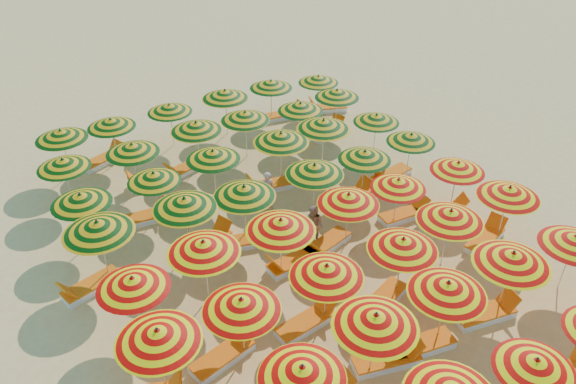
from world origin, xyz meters
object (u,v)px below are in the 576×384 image
object	(u,v)px
umbrella_43	(111,123)
umbrella_21	(349,199)
lounger_12	(383,300)
lounger_13	(485,239)
lounger_11	(307,322)
beachgoer_a	(267,191)
umbrella_23	(458,167)
lounger_16	(404,214)
umbrella_39	(245,116)
lounger_26	(186,169)
lounger_15	(326,244)
lounger_30	(327,108)
umbrella_24	(98,227)
umbrella_30	(81,199)
lounger_21	(349,196)
umbrella_42	(61,135)
lounger_17	(441,210)
umbrella_37	(132,149)
umbrella_25	(185,203)
umbrella_12	(158,336)
lounger_7	(421,345)
umbrella_15	(403,244)
lounger_28	(104,160)
umbrella_29	(411,138)
umbrella_34	(323,124)
umbrella_44	(169,108)
umbrella_7	(302,372)
lounger_14	(293,262)
umbrella_22	(398,184)
umbrella_40	(301,107)
lounger_20	(232,243)
lounger_24	(270,185)
lounger_27	(328,132)
umbrella_26	(244,191)
umbrella_41	(337,94)
umbrella_36	(63,163)
umbrella_45	(225,94)
umbrella_16	(450,215)
umbrella_27	(315,169)
umbrella_8	(376,320)
umbrella_11	(575,241)
umbrella_47	(318,79)
lounger_18	(90,286)
umbrella_19	(204,247)
umbrella_10	(512,258)
umbrella_18	(133,283)
lounger_22	(391,175)
umbrella_35	(376,118)
umbrella_9	(448,288)
lounger_19	(209,243)
umbrella_17	(509,192)
lounger_23	(145,218)
umbrella_20	(281,225)

from	to	relation	value
umbrella_43	umbrella_21	bearing A→B (deg)	-61.33
lounger_12	lounger_13	size ratio (longest dim) A/B	1.00
lounger_11	beachgoer_a	distance (m)	5.59
umbrella_23	lounger_16	bearing A→B (deg)	168.54
umbrella_39	lounger_26	xyz separation A→B (m)	(-2.58, 0.07, -1.63)
lounger_15	lounger_30	size ratio (longest dim) A/B	1.00
umbrella_24	umbrella_30	size ratio (longest dim) A/B	1.28
umbrella_23	lounger_21	world-z (taller)	umbrella_23
umbrella_42	lounger_17	distance (m)	13.82
umbrella_37	lounger_11	world-z (taller)	umbrella_37
umbrella_21	umbrella_25	size ratio (longest dim) A/B	0.81
umbrella_12	umbrella_39	xyz separation A→B (m)	(6.57, 8.97, -0.06)
umbrella_25	lounger_7	size ratio (longest dim) A/B	1.39
umbrella_15	lounger_28	world-z (taller)	umbrella_15
umbrella_29	umbrella_43	size ratio (longest dim) A/B	1.16
umbrella_34	umbrella_44	xyz separation A→B (m)	(-4.33, 4.62, -0.22)
umbrella_7	lounger_14	size ratio (longest dim) A/B	1.14
umbrella_22	umbrella_40	xyz separation A→B (m)	(0.18, 6.33, 0.05)
lounger_20	lounger_24	distance (m)	3.54
umbrella_37	lounger_27	xyz separation A→B (m)	(8.32, 0.12, -1.60)
umbrella_26	umbrella_41	distance (m)	8.24
umbrella_37	lounger_21	bearing A→B (deg)	-34.31
umbrella_36	umbrella_45	xyz separation A→B (m)	(6.96, 2.15, 0.15)
umbrella_16	umbrella_27	xyz separation A→B (m)	(-2.02, 4.12, -0.01)
lounger_13	lounger_30	world-z (taller)	same
umbrella_8	lounger_20	xyz separation A→B (m)	(-0.80, 6.12, -1.74)
umbrella_12	umbrella_11	bearing A→B (deg)	-12.03
umbrella_47	umbrella_41	bearing A→B (deg)	-98.13
umbrella_23	lounger_18	world-z (taller)	umbrella_23
umbrella_19	umbrella_47	distance (m)	12.49
umbrella_10	umbrella_23	bearing A→B (deg)	61.73
umbrella_25	lounger_7	xyz separation A→B (m)	(3.63, -6.59, -1.69)
umbrella_8	umbrella_18	size ratio (longest dim) A/B	1.20
umbrella_8	lounger_28	distance (m)	13.81
umbrella_10	lounger_20	xyz separation A→B (m)	(-5.18, 6.15, -1.73)
umbrella_45	lounger_22	distance (m)	7.61
umbrella_36	lounger_28	world-z (taller)	umbrella_36
umbrella_45	lounger_7	distance (m)	13.37
umbrella_35	umbrella_37	size ratio (longest dim) A/B	0.80
umbrella_36	lounger_30	world-z (taller)	umbrella_36
umbrella_15	lounger_14	world-z (taller)	umbrella_15
umbrella_9	umbrella_11	bearing A→B (deg)	-3.71
umbrella_26	umbrella_39	distance (m)	5.31
umbrella_44	lounger_19	xyz separation A→B (m)	(-1.39, -6.89, -1.52)
umbrella_22	lounger_15	bearing A→B (deg)	176.92
umbrella_30	lounger_11	bearing A→B (deg)	-57.40
umbrella_17	beachgoer_a	world-z (taller)	umbrella_17
lounger_23	umbrella_44	bearing A→B (deg)	64.35
umbrella_20	lounger_20	xyz separation A→B (m)	(-0.71, 1.91, -1.72)
umbrella_20	umbrella_37	distance (m)	6.94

